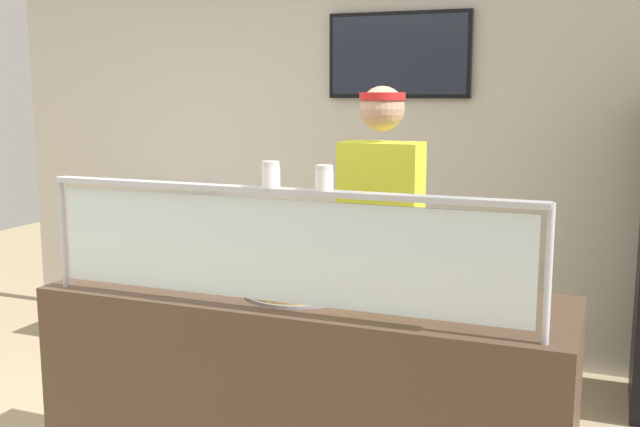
# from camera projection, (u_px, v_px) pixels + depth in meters

# --- Properties ---
(shop_rear_unit) EXTENTS (6.48, 0.13, 2.70)m
(shop_rear_unit) POSITION_uv_depth(u_px,v_px,m) (433.00, 149.00, 4.86)
(shop_rear_unit) COLOR beige
(shop_rear_unit) RESTS_ON ground
(serving_counter) EXTENTS (2.08, 0.70, 0.95)m
(serving_counter) POSITION_uv_depth(u_px,v_px,m) (306.00, 405.00, 3.05)
(serving_counter) COLOR #4C3828
(serving_counter) RESTS_ON ground
(sneeze_guard) EXTENTS (1.90, 0.06, 0.45)m
(sneeze_guard) POSITION_uv_depth(u_px,v_px,m) (274.00, 234.00, 2.66)
(sneeze_guard) COLOR #B2B5BC
(sneeze_guard) RESTS_ON serving_counter
(pizza_tray) EXTENTS (0.43, 0.43, 0.04)m
(pizza_tray) POSITION_uv_depth(u_px,v_px,m) (299.00, 290.00, 2.95)
(pizza_tray) COLOR #9EA0A8
(pizza_tray) RESTS_ON serving_counter
(pizza_server) EXTENTS (0.15, 0.29, 0.01)m
(pizza_server) POSITION_uv_depth(u_px,v_px,m) (300.00, 286.00, 2.92)
(pizza_server) COLOR #ADAFB7
(pizza_server) RESTS_ON pizza_tray
(parmesan_shaker) EXTENTS (0.07, 0.07, 0.09)m
(parmesan_shaker) POSITION_uv_depth(u_px,v_px,m) (271.00, 176.00, 2.63)
(parmesan_shaker) COLOR white
(parmesan_shaker) RESTS_ON sneeze_guard
(pepper_flake_shaker) EXTENTS (0.06, 0.06, 0.09)m
(pepper_flake_shaker) POSITION_uv_depth(u_px,v_px,m) (324.00, 179.00, 2.56)
(pepper_flake_shaker) COLOR white
(pepper_flake_shaker) RESTS_ON sneeze_guard
(worker_figure) EXTENTS (0.41, 0.50, 1.76)m
(worker_figure) POSITION_uv_depth(u_px,v_px,m) (381.00, 245.00, 3.59)
(worker_figure) COLOR #23232D
(worker_figure) RESTS_ON ground
(prep_shelf) EXTENTS (0.70, 0.55, 0.83)m
(prep_shelf) POSITION_uv_depth(u_px,v_px,m) (161.00, 283.00, 5.23)
(prep_shelf) COLOR #B7BABF
(prep_shelf) RESTS_ON ground
(pizza_box_stack) EXTENTS (0.47, 0.46, 0.13)m
(pizza_box_stack) POSITION_uv_depth(u_px,v_px,m) (159.00, 214.00, 5.14)
(pizza_box_stack) COLOR silver
(pizza_box_stack) RESTS_ON prep_shelf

